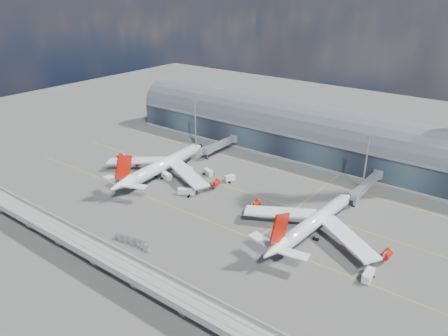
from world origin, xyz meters
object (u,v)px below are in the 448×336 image
Objects in this scene: airliner_right at (313,223)px; service_truck_5 at (208,172)px; service_truck_4 at (230,178)px; service_truck_3 at (368,276)px; cargo_train_0 at (145,247)px; floodlight_mast_left at (195,121)px; service_truck_0 at (186,172)px; floodlight_mast_right at (366,161)px; cargo_train_1 at (131,241)px; service_truck_2 at (187,192)px; service_truck_1 at (167,176)px; airliner_left at (161,166)px.

airliner_right is 68.62m from service_truck_5.
service_truck_3 is at bearing -0.61° from service_truck_4.
service_truck_3 is 75.27m from cargo_train_0.
floodlight_mast_left is 47.30m from service_truck_0.
floodlight_mast_right is 3.18× the size of service_truck_0.
floodlight_mast_left is 3.18× the size of service_truck_0.
service_truck_5 is 66.00m from cargo_train_1.
service_truck_1 is at bearing 45.25° from service_truck_2.
service_truck_5 is 67.94m from cargo_train_0.
airliner_right reaches higher than service_truck_0.
service_truck_5 is 1.15× the size of cargo_train_0.
floodlight_mast_right reaches higher than service_truck_2.
service_truck_0 is at bearing -153.01° from floodlight_mast_right.
service_truck_0 reaches higher than service_truck_5.
service_truck_2 is at bearing 8.04° from cargo_train_0.
floodlight_mast_right is at bearing 23.89° from airliner_left.
airliner_right reaches higher than service_truck_5.
cargo_train_1 is (3.37, -64.29, -0.53)m from service_truck_4.
service_truck_0 is 0.57× the size of cargo_train_1.
service_truck_3 is 81.92m from cargo_train_1.
cargo_train_1 is (10.06, -41.32, -0.52)m from service_truck_2.
airliner_right is 66.67m from cargo_train_1.
service_truck_2 is at bearing -22.79° from airliner_left.
service_truck_4 is at bearing 153.95° from service_truck_3.
airliner_left is at bearing -133.25° from service_truck_0.
service_truck_3 is at bearing -67.60° from floodlight_mast_right.
cargo_train_0 is at bearing -58.61° from floodlight_mast_left.
service_truck_3 is 1.05× the size of service_truck_5.
airliner_right reaches higher than service_truck_3.
service_truck_2 is 1.31× the size of service_truck_5.
service_truck_4 is at bearing 13.18° from cargo_train_1.
airliner_right is at bearing 149.73° from service_truck_3.
service_truck_2 is 1.52× the size of cargo_train_0.
airliner_right is 74.92m from service_truck_0.
floodlight_mast_left is at bearing 150.09° from service_truck_3.
service_truck_4 is (6.70, 22.97, 0.01)m from service_truck_2.
service_truck_2 is at bearing -143.72° from service_truck_5.
airliner_left is at bearing 44.13° from cargo_train_1.
service_truck_0 reaches higher than cargo_train_0.
airliner_right is (99.78, -49.83, -8.65)m from floodlight_mast_left.
cargo_train_0 is (57.41, -94.08, -12.73)m from floodlight_mast_left.
floodlight_mast_left and floodlight_mast_right have the same top height.
floodlight_mast_right is 4.18× the size of service_truck_5.
service_truck_1 is 20.50m from service_truck_5.
service_truck_0 is 9.80m from service_truck_1.
service_truck_0 is at bearing 14.52° from cargo_train_0.
service_truck_1 reaches higher than service_truck_2.
service_truck_3 is (108.46, -17.45, -4.19)m from airliner_left.
airliner_right reaches higher than service_truck_2.
service_truck_3 is (26.05, -63.20, -12.07)m from floodlight_mast_right.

